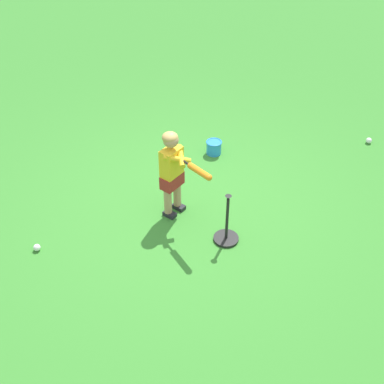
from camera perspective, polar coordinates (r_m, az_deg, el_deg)
ground_plane at (r=6.12m, az=-0.10°, el=-1.37°), size 40.00×40.00×0.00m
child_batter at (r=5.61m, az=-2.08°, el=2.72°), size 0.33×0.76×1.08m
play_ball_by_bucket at (r=7.60m, az=19.12°, el=5.44°), size 0.08×0.08×0.08m
play_ball_behind_batter at (r=5.77m, az=-16.91°, el=-5.95°), size 0.08×0.08×0.08m
batting_tee at (r=5.61m, az=3.85°, el=-4.53°), size 0.28×0.28×0.62m
toy_bucket at (r=6.94m, az=2.46°, el=5.03°), size 0.22×0.22×0.19m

